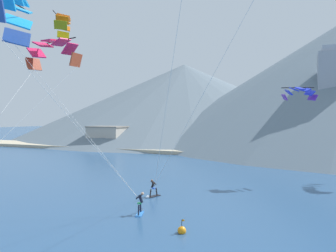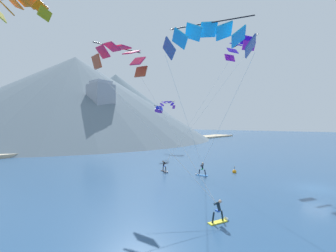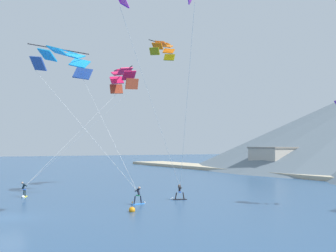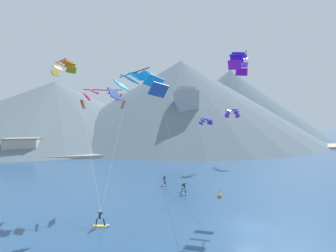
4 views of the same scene
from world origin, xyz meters
name	(u,v)px [view 1 (image 1 of 4)]	position (x,y,z in m)	size (l,w,h in m)	color
kitesurfer_near_lead	(152,192)	(-4.37, 17.58, 0.46)	(0.97, 1.77, 1.66)	black
kitesurfer_near_trail	(141,206)	(-2.87, 12.54, 0.55)	(0.89, 1.78, 1.79)	#337FDB
parafoil_kite_near_trail	(9,11)	(-10.19, 7.09, 14.79)	(10.49, 9.18, 14.67)	#294997
parafoil_kite_mid_center	(52,51)	(-13.85, 15.22, 13.82)	(6.16, 12.30, 13.65)	#AF4125
parafoil_kite_distant_high_outer	(63,24)	(-20.10, 24.04, 19.45)	(4.55, 5.29, 2.33)	#918C0F
parafoil_kite_distant_mid_solo	(299,92)	(8.02, 30.18, 10.24)	(3.92, 3.08, 1.59)	purple
race_marker_buoy	(182,231)	(1.55, 9.80, 0.16)	(0.56, 0.56, 1.02)	orange
shoreline_strip	(257,154)	(0.00, 55.16, 0.35)	(180.00, 10.00, 0.70)	#BCAD8E
shore_building_harbour_front	(227,143)	(-6.74, 59.48, 1.95)	(7.03, 5.66, 3.89)	silver
shore_building_promenade_mid	(107,137)	(-35.17, 56.81, 2.66)	(8.71, 6.07, 5.29)	#B7AD9E
mountain_peak_west_ridge	(184,101)	(-34.78, 108.97, 13.84)	(121.83, 121.83, 27.69)	slate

